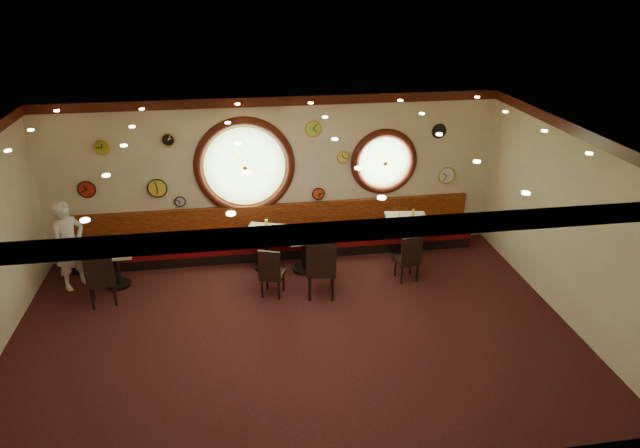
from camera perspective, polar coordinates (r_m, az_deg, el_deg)
The scene contains 48 objects.
floor at distance 9.45m, azimuth -2.60°, elevation -10.53°, with size 9.00×6.00×0.00m, color black.
ceiling at distance 8.07m, azimuth -3.02°, elevation 8.50°, with size 9.00×6.00×0.02m, color gold.
wall_back at distance 11.40m, azimuth -4.45°, elevation 4.76°, with size 9.00×0.02×3.20m, color beige.
wall_front at distance 6.10m, azimuth 0.38°, elevation -14.04°, with size 9.00×0.02×3.20m, color beige.
wall_right at distance 10.09m, azimuth 23.51°, elevation 0.09°, with size 0.02×6.00×3.20m, color beige.
molding_back at distance 10.95m, azimuth -4.68°, elevation 12.15°, with size 9.00×0.10×0.18m, color #3B110A.
molding_front at distance 5.35m, azimuth 0.34°, elevation -0.88°, with size 9.00×0.10×0.18m, color #3B110A.
molding_right at distance 9.60m, azimuth 24.74°, elevation 8.33°, with size 0.10×6.00×0.18m, color #3B110A.
banquette_base at distance 11.73m, azimuth -4.10°, elevation -2.62°, with size 8.00×0.55×0.20m, color black.
banquette_seat at distance 11.62m, azimuth -4.14°, elevation -1.51°, with size 8.00×0.55×0.30m, color #5B070A.
banquette_back at distance 11.66m, azimuth -4.29°, elevation 0.72°, with size 8.00×0.10×0.55m, color #640907.
porthole_left_glass at distance 11.29m, azimuth -7.53°, elevation 5.77°, with size 1.66×1.66×0.02m, color #79A865.
porthole_left_frame at distance 11.28m, azimuth -7.53°, elevation 5.74°, with size 1.98×1.98×0.18m, color #3B110A.
porthole_left_ring at distance 11.25m, azimuth -7.53°, elevation 5.70°, with size 1.61×1.61×0.03m, color gold.
porthole_right_glass at distance 11.69m, azimuth 6.39°, elevation 6.21°, with size 1.10×1.10×0.02m, color #79A865.
porthole_right_frame at distance 11.68m, azimuth 6.41°, elevation 6.19°, with size 1.38×1.38×0.18m, color #3B110A.
porthole_right_ring at distance 11.65m, azimuth 6.45°, elevation 6.14°, with size 1.09×1.09×0.03m, color gold.
wall_clock_0 at distance 11.59m, azimuth -0.17°, elevation 3.06°, with size 0.24×0.24×0.03m, color #E4421A.
wall_clock_1 at distance 12.18m, azimuth 12.53°, elevation 4.79°, with size 0.34×0.34×0.03m, color white.
wall_clock_2 at distance 11.15m, azimuth -14.97°, elevation 8.15°, with size 0.24×0.24×0.03m, color black.
wall_clock_3 at distance 11.47m, azimuth -15.95°, elevation 3.47°, with size 0.36×0.36×0.03m, color yellow.
wall_clock_4 at distance 11.82m, azimuth 11.80°, elevation 9.09°, with size 0.28×0.28×0.03m, color black.
wall_clock_5 at distance 11.37m, azimuth -20.96°, elevation 7.14°, with size 0.26×0.26×0.03m, color #A3BB25.
wall_clock_6 at distance 11.70m, azimuth -22.30°, elevation 3.23°, with size 0.32×0.32×0.03m, color red.
wall_clock_7 at distance 11.43m, azimuth 2.32°, elevation 6.71°, with size 0.22×0.22×0.03m, color #F2D050.
wall_clock_8 at distance 11.16m, azimuth -0.69°, elevation 9.51°, with size 0.30×0.30×0.03m, color #B0DB44.
wall_clock_9 at distance 11.53m, azimuth -13.82°, elevation 2.22°, with size 0.20×0.20×0.03m, color silver.
table_a at distance 11.06m, azimuth -19.74°, elevation -3.77°, with size 0.70×0.70×0.73m.
table_b at distance 11.06m, azimuth -5.49°, elevation -2.05°, with size 0.92×0.92×0.81m.
table_c at distance 10.93m, azimuth -1.63°, elevation -2.40°, with size 0.82×0.82×0.77m.
table_d at distance 11.45m, azimuth 8.60°, elevation -1.00°, with size 0.91×0.91×0.88m.
chair_a at distance 10.45m, azimuth -21.17°, elevation -4.59°, with size 0.55×0.55×0.69m.
chair_b at distance 10.08m, azimuth -4.93°, elevation -4.58°, with size 0.51×0.51×0.59m.
chair_c at distance 9.93m, azimuth 0.11°, elevation -3.91°, with size 0.58×0.58×0.76m.
chair_d at distance 10.66m, azimuth 8.90°, elevation -3.12°, with size 0.44×0.44×0.58m.
condiment_a_salt at distance 10.97m, azimuth -20.09°, elevation -2.17°, with size 0.04×0.04×0.11m, color silver.
condiment_b_salt at distance 10.92m, azimuth -5.81°, elevation -0.42°, with size 0.04×0.04×0.10m, color silver.
condiment_c_salt at distance 10.86m, azimuth -2.27°, elevation -0.67°, with size 0.03×0.03×0.10m, color silver.
condiment_d_salt at distance 11.35m, azimuth 7.94°, elevation 0.86°, with size 0.03×0.03×0.09m, color silver.
condiment_a_pepper at distance 10.93m, azimuth -19.97°, elevation -2.27°, with size 0.04×0.04×0.10m, color silver.
condiment_b_pepper at distance 10.86m, azimuth -5.25°, elevation -0.49°, with size 0.04×0.04×0.11m, color #B9B8BD.
condiment_c_pepper at distance 10.73m, azimuth -1.75°, elevation -0.96°, with size 0.04×0.04×0.10m, color silver.
condiment_d_pepper at distance 11.24m, azimuth 9.16°, elevation 0.61°, with size 0.04×0.04×0.11m, color silver.
condiment_a_bottle at distance 11.00m, azimuth -19.62°, elevation -1.93°, with size 0.05×0.05×0.14m, color gold.
condiment_b_bottle at distance 10.98m, azimuth -5.38°, elevation -0.01°, with size 0.06×0.06×0.18m, color gold.
condiment_c_bottle at distance 10.89m, azimuth -1.39°, elevation -0.36°, with size 0.05×0.05×0.17m, color gold.
condiment_d_bottle at distance 11.43m, azimuth 9.32°, elevation 1.13°, with size 0.05×0.05×0.16m, color gold.
waiter at distance 11.18m, azimuth -23.75°, elevation -1.95°, with size 0.61×0.40×1.68m, color white.
Camera 1 is at (-0.77, -7.73, 5.37)m, focal length 32.00 mm.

